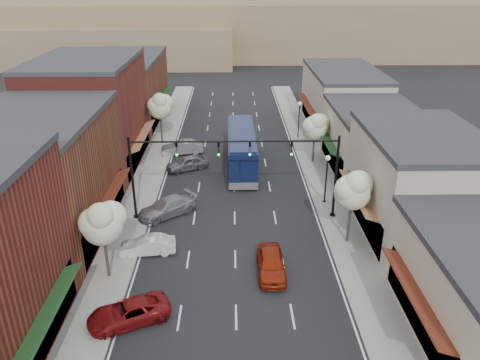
{
  "coord_description": "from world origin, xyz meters",
  "views": [
    {
      "loc": [
        -0.15,
        -25.59,
        18.44
      ],
      "look_at": [
        0.48,
        10.65,
        2.2
      ],
      "focal_mm": 35.0,
      "sensor_mm": 36.0,
      "label": 1
    }
  ],
  "objects_px": {
    "lamp_post_near": "(327,171)",
    "parked_car_c": "(167,207)",
    "parked_car_a": "(129,313)",
    "parked_car_e": "(182,148)",
    "red_hatchback": "(271,263)",
    "parked_car_d": "(187,163)",
    "coach_bus": "(242,148)",
    "parked_car_b": "(148,245)",
    "tree_left_far": "(160,106)",
    "signal_mast_right": "(306,165)",
    "tree_right_near": "(353,189)",
    "signal_mast_left": "(162,166)",
    "tree_left_near": "(102,222)",
    "lamp_post_far": "(299,113)",
    "tree_right_far": "(315,126)"
  },
  "relations": [
    {
      "from": "signal_mast_right",
      "to": "tree_right_near",
      "type": "bearing_deg",
      "value": -56.09
    },
    {
      "from": "tree_right_far",
      "to": "parked_car_c",
      "type": "relative_size",
      "value": 1.07
    },
    {
      "from": "parked_car_c",
      "to": "parked_car_d",
      "type": "xyz_separation_m",
      "value": [
        0.8,
        9.63,
        -0.01
      ]
    },
    {
      "from": "parked_car_b",
      "to": "parked_car_d",
      "type": "bearing_deg",
      "value": 167.93
    },
    {
      "from": "parked_car_c",
      "to": "parked_car_e",
      "type": "bearing_deg",
      "value": 141.85
    },
    {
      "from": "tree_left_far",
      "to": "coach_bus",
      "type": "relative_size",
      "value": 0.5
    },
    {
      "from": "tree_left_near",
      "to": "parked_car_c",
      "type": "height_order",
      "value": "tree_left_near"
    },
    {
      "from": "parked_car_d",
      "to": "lamp_post_near",
      "type": "bearing_deg",
      "value": 31.97
    },
    {
      "from": "tree_left_near",
      "to": "red_hatchback",
      "type": "bearing_deg",
      "value": 1.96
    },
    {
      "from": "coach_bus",
      "to": "parked_car_c",
      "type": "distance_m",
      "value": 12.3
    },
    {
      "from": "signal_mast_right",
      "to": "signal_mast_left",
      "type": "height_order",
      "value": "same"
    },
    {
      "from": "signal_mast_right",
      "to": "coach_bus",
      "type": "bearing_deg",
      "value": 113.59
    },
    {
      "from": "signal_mast_left",
      "to": "tree_left_near",
      "type": "xyz_separation_m",
      "value": [
        -2.63,
        -8.05,
        -0.4
      ]
    },
    {
      "from": "tree_left_far",
      "to": "parked_car_b",
      "type": "xyz_separation_m",
      "value": [
        2.05,
        -23.08,
        -3.96
      ]
    },
    {
      "from": "tree_right_far",
      "to": "signal_mast_left",
      "type": "bearing_deg",
      "value": -139.46
    },
    {
      "from": "lamp_post_far",
      "to": "parked_car_b",
      "type": "distance_m",
      "value": 28.87
    },
    {
      "from": "signal_mast_right",
      "to": "parked_car_d",
      "type": "relative_size",
      "value": 1.93
    },
    {
      "from": "red_hatchback",
      "to": "parked_car_d",
      "type": "xyz_separation_m",
      "value": [
        -7.1,
        17.89,
        -0.04
      ]
    },
    {
      "from": "tree_left_far",
      "to": "parked_car_a",
      "type": "bearing_deg",
      "value": -85.98
    },
    {
      "from": "signal_mast_right",
      "to": "parked_car_c",
      "type": "relative_size",
      "value": 1.63
    },
    {
      "from": "tree_right_near",
      "to": "tree_left_far",
      "type": "xyz_separation_m",
      "value": [
        -16.6,
        22.0,
        0.15
      ]
    },
    {
      "from": "signal_mast_right",
      "to": "coach_bus",
      "type": "xyz_separation_m",
      "value": [
        -4.82,
        11.04,
        -2.66
      ]
    },
    {
      "from": "parked_car_a",
      "to": "parked_car_d",
      "type": "distance_m",
      "value": 22.52
    },
    {
      "from": "tree_right_near",
      "to": "parked_car_c",
      "type": "relative_size",
      "value": 1.18
    },
    {
      "from": "coach_bus",
      "to": "parked_car_b",
      "type": "bearing_deg",
      "value": -113.78
    },
    {
      "from": "signal_mast_right",
      "to": "parked_car_c",
      "type": "height_order",
      "value": "signal_mast_right"
    },
    {
      "from": "signal_mast_right",
      "to": "parked_car_d",
      "type": "xyz_separation_m",
      "value": [
        -10.36,
        10.2,
        -3.9
      ]
    },
    {
      "from": "parked_car_c",
      "to": "parked_car_d",
      "type": "distance_m",
      "value": 9.67
    },
    {
      "from": "signal_mast_left",
      "to": "tree_left_near",
      "type": "height_order",
      "value": "signal_mast_left"
    },
    {
      "from": "tree_right_near",
      "to": "parked_car_b",
      "type": "relative_size",
      "value": 1.52
    },
    {
      "from": "parked_car_c",
      "to": "parked_car_d",
      "type": "bearing_deg",
      "value": 136.64
    },
    {
      "from": "parked_car_a",
      "to": "parked_car_e",
      "type": "distance_m",
      "value": 26.98
    },
    {
      "from": "signal_mast_left",
      "to": "parked_car_c",
      "type": "relative_size",
      "value": 1.63
    },
    {
      "from": "tree_right_near",
      "to": "parked_car_c",
      "type": "distance_m",
      "value": 15.1
    },
    {
      "from": "lamp_post_far",
      "to": "tree_left_far",
      "type": "bearing_deg",
      "value": -172.7
    },
    {
      "from": "red_hatchback",
      "to": "parked_car_d",
      "type": "height_order",
      "value": "red_hatchback"
    },
    {
      "from": "parked_car_a",
      "to": "parked_car_c",
      "type": "xyz_separation_m",
      "value": [
        0.59,
        12.84,
        0.08
      ]
    },
    {
      "from": "signal_mast_right",
      "to": "tree_right_near",
      "type": "xyz_separation_m",
      "value": [
        2.73,
        -4.05,
        -0.17
      ]
    },
    {
      "from": "tree_left_near",
      "to": "red_hatchback",
      "type": "distance_m",
      "value": 11.17
    },
    {
      "from": "lamp_post_near",
      "to": "parked_car_d",
      "type": "relative_size",
      "value": 1.04
    },
    {
      "from": "tree_left_near",
      "to": "lamp_post_far",
      "type": "bearing_deg",
      "value": 60.22
    },
    {
      "from": "parked_car_e",
      "to": "tree_right_far",
      "type": "bearing_deg",
      "value": 65.95
    },
    {
      "from": "tree_right_far",
      "to": "coach_bus",
      "type": "height_order",
      "value": "tree_right_far"
    },
    {
      "from": "tree_left_near",
      "to": "parked_car_b",
      "type": "xyz_separation_m",
      "value": [
        2.05,
        2.92,
        -3.58
      ]
    },
    {
      "from": "tree_right_far",
      "to": "parked_car_b",
      "type": "height_order",
      "value": "tree_right_far"
    },
    {
      "from": "tree_right_near",
      "to": "red_hatchback",
      "type": "height_order",
      "value": "tree_right_near"
    },
    {
      "from": "lamp_post_far",
      "to": "red_hatchback",
      "type": "bearing_deg",
      "value": -101.11
    },
    {
      "from": "signal_mast_right",
      "to": "lamp_post_near",
      "type": "distance_m",
      "value": 3.69
    },
    {
      "from": "lamp_post_near",
      "to": "parked_car_c",
      "type": "height_order",
      "value": "lamp_post_near"
    },
    {
      "from": "lamp_post_near",
      "to": "parked_car_c",
      "type": "xyz_separation_m",
      "value": [
        -13.34,
        -1.94,
        -2.27
      ]
    }
  ]
}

